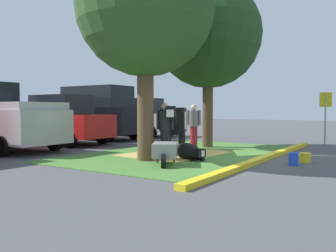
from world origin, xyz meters
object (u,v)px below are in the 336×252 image
object	(u,v)px
shade_tree_right	(208,35)
sedan_red	(62,120)
parking_sign	(325,108)
wheelbarrow	(165,151)
cow_holstein	(174,121)
calf_lying	(188,152)
suv_black	(97,113)
sedan_silver	(139,118)
person_handler	(194,125)
person_visitor_near	(165,129)
shade_tree_left	(145,8)
bucket_yellow	(305,158)
bucket_blue	(293,159)

from	to	relation	value
shade_tree_right	sedan_red	bearing A→B (deg)	109.93
parking_sign	wheelbarrow	bearing A→B (deg)	161.09
shade_tree_right	cow_holstein	bearing A→B (deg)	179.82
calf_lying	suv_black	world-z (taller)	suv_black
sedan_silver	shade_tree_right	bearing A→B (deg)	-119.48
person_handler	sedan_red	xyz separation A→B (m)	(-1.26, 5.52, 0.12)
parking_sign	sedan_red	world-z (taller)	parking_sign
sedan_red	sedan_silver	world-z (taller)	same
person_visitor_near	suv_black	world-z (taller)	suv_black
person_handler	suv_black	xyz separation A→B (m)	(1.27, 5.97, 0.40)
shade_tree_left	calf_lying	world-z (taller)	shade_tree_left
parking_sign	bucket_yellow	world-z (taller)	parking_sign
parking_sign	bucket_blue	distance (m)	5.72
cow_holstein	calf_lying	bearing A→B (deg)	-132.52
shade_tree_left	bucket_blue	world-z (taller)	shade_tree_left
sedan_red	sedan_silver	bearing A→B (deg)	0.99
shade_tree_left	parking_sign	world-z (taller)	shade_tree_left
shade_tree_left	parking_sign	size ratio (longest dim) A/B	2.94
calf_lying	wheelbarrow	distance (m)	1.24
person_visitor_near	sedan_silver	world-z (taller)	sedan_silver
cow_holstein	parking_sign	xyz separation A→B (m)	(5.18, -3.64, 0.40)
bucket_yellow	suv_black	size ratio (longest dim) A/B	0.07
shade_tree_right	shade_tree_left	bearing A→B (deg)	-177.72
person_visitor_near	sedan_red	distance (m)	6.42
person_handler	bucket_blue	size ratio (longest dim) A/B	5.02
person_handler	suv_black	bearing A→B (deg)	77.95
person_handler	person_visitor_near	size ratio (longest dim) A/B	1.00
shade_tree_left	wheelbarrow	world-z (taller)	shade_tree_left
calf_lying	parking_sign	xyz separation A→B (m)	(6.17, -2.56, 1.23)
cow_holstein	sedan_silver	bearing A→B (deg)	45.80
person_visitor_near	wheelbarrow	size ratio (longest dim) A/B	1.05
person_handler	wheelbarrow	distance (m)	4.00
bucket_yellow	sedan_silver	world-z (taller)	sedan_silver
person_visitor_near	sedan_red	world-z (taller)	sedan_red
shade_tree_left	wheelbarrow	xyz separation A→B (m)	(-0.43, -0.93, -3.82)
shade_tree_right	suv_black	distance (m)	6.80
shade_tree_right	sedan_silver	world-z (taller)	shade_tree_right
shade_tree_left	calf_lying	distance (m)	4.14
shade_tree_right	bucket_yellow	world-z (taller)	shade_tree_right
shade_tree_left	suv_black	size ratio (longest dim) A/B	1.33
bucket_blue	shade_tree_left	bearing A→B (deg)	111.03
person_visitor_near	shade_tree_right	bearing A→B (deg)	8.23
person_visitor_near	bucket_blue	distance (m)	3.50
suv_black	wheelbarrow	bearing A→B (deg)	-124.92
bucket_yellow	shade_tree_left	bearing A→B (deg)	118.58
shade_tree_right	bucket_blue	size ratio (longest dim) A/B	19.23
person_handler	bucket_blue	xyz separation A→B (m)	(-1.93, -3.98, -0.70)
suv_black	sedan_silver	size ratio (longest dim) A/B	1.05
bucket_yellow	person_handler	bearing A→B (deg)	72.97
bucket_yellow	calf_lying	bearing A→B (deg)	113.76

